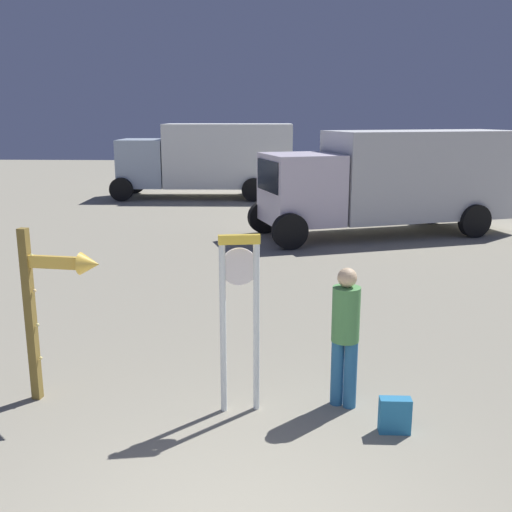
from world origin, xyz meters
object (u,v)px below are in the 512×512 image
standing_clock (240,304)px  box_truck_far (211,158)px  backpack (395,415)px  arrow_sign (54,291)px  person_near_clock (345,330)px  box_truck_near (396,178)px

standing_clock → box_truck_far: bearing=97.8°
backpack → box_truck_far: (-4.10, 18.22, 1.40)m
arrow_sign → person_near_clock: size_ratio=1.25×
person_near_clock → box_truck_far: box_truck_far is taller
arrow_sign → box_truck_far: size_ratio=0.29×
person_near_clock → backpack: 1.04m
standing_clock → box_truck_near: bearing=71.1°
box_truck_far → box_truck_near: bearing=-50.4°
standing_clock → person_near_clock: 1.23m
arrow_sign → backpack: bearing=-8.3°
box_truck_far → standing_clock: bearing=-82.2°
box_truck_near → box_truck_far: box_truck_far is taller
person_near_clock → box_truck_near: size_ratio=0.21×
backpack → box_truck_far: size_ratio=0.05×
backpack → standing_clock: bearing=165.6°
standing_clock → backpack: size_ratio=5.24×
box_truck_near → box_truck_far: bearing=129.6°
person_near_clock → backpack: size_ratio=4.23×
person_near_clock → box_truck_far: 18.03m
box_truck_far → backpack: bearing=-77.3°
backpack → box_truck_near: size_ratio=0.05×
box_truck_near → standing_clock: bearing=-108.9°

